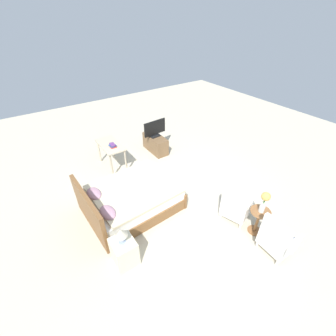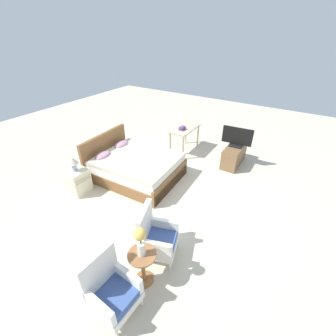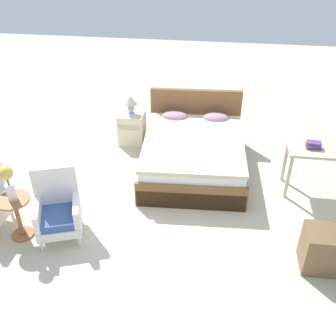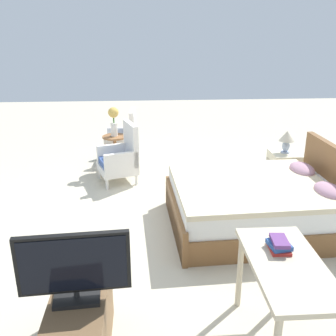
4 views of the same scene
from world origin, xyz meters
The scene contains 12 objects.
ground_plane centered at (0.00, 0.00, 0.00)m, with size 16.00×16.00×0.00m, color beige.
bed centered at (0.23, 1.05, 0.30)m, with size 1.66×2.09×0.96m.
armchair_by_window_left centered at (-2.34, -0.68, 0.37)m, with size 0.57×0.57×0.92m.
armchair_by_window_right centered at (-1.34, -0.69, 0.37)m, with size 0.68×0.68×0.92m.
side_table centered at (-1.84, -0.80, 0.37)m, with size 0.40×0.40×0.60m.
flower_vase centered at (-1.84, -0.80, 0.89)m, with size 0.17×0.17×0.48m.
nightstand centered at (-0.92, 1.74, 0.28)m, with size 0.44×0.41×0.56m.
table_lamp centered at (-0.92, 1.74, 0.77)m, with size 0.22×0.22×0.33m.
tv_stand centered at (2.13, -0.82, 0.27)m, with size 0.96×0.40×0.53m.
tv_flatscreen centered at (2.13, -0.82, 0.80)m, with size 0.22×0.77×0.52m.
vanity_desk centered at (2.09, 0.68, 0.63)m, with size 1.04×0.52×0.74m.
book_stack centered at (1.92, 0.67, 0.79)m, with size 0.20×0.17×0.09m.
Camera 2 is at (-3.29, -2.14, 3.21)m, focal length 24.00 mm.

